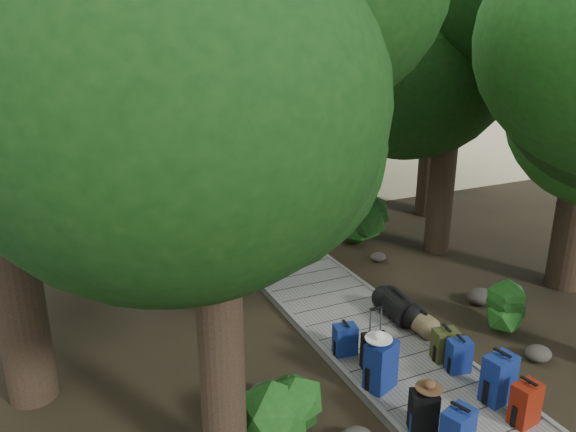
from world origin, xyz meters
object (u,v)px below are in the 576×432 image
backpack_left_b (424,410)px  backpack_right_c (459,354)px  backpack_left_d (345,338)px  sun_lounger (285,164)px  lone_suitcase_on_sand (213,183)px  backpack_left_a (457,431)px  duffel_right_khaki (420,322)px  duffel_right_black (398,307)px  kayak (83,180)px  suitcase_on_boardwalk (374,351)px  backpack_right_b (499,376)px  backpack_right_d (445,343)px  backpack_right_a (526,402)px  backpack_left_c (381,363)px

backpack_left_b → backpack_right_c: 1.58m
backpack_left_d → sun_lounger: bearing=79.6°
backpack_left_b → lone_suitcase_on_sand: 12.10m
backpack_left_a → sun_lounger: backpack_left_a is taller
duffel_right_khaki → duffel_right_black: size_ratio=0.74×
backpack_left_d → duffel_right_khaki: (1.51, 0.04, -0.08)m
duffel_right_khaki → backpack_right_c: bearing=-101.6°
kayak → sun_lounger: sun_lounger is taller
backpack_right_c → suitcase_on_boardwalk: size_ratio=0.99×
lone_suitcase_on_sand → kayak: (-3.74, 2.63, -0.13)m
backpack_right_b → duffel_right_black: bearing=79.8°
backpack_right_b → backpack_right_c: (-0.01, 0.79, -0.10)m
backpack_right_d → lone_suitcase_on_sand: backpack_right_d is taller
lone_suitcase_on_sand → sun_lounger: size_ratio=0.36×
backpack_left_b → sun_lounger: size_ratio=0.38×
backpack_left_a → backpack_right_b: 1.41m
backpack_right_a → duffel_right_khaki: backpack_right_a is taller
backpack_right_d → duffel_right_khaki: (0.17, 0.84, -0.09)m
backpack_left_c → sun_lounger: size_ratio=0.48×
backpack_left_c → backpack_right_c: (1.31, -0.15, -0.12)m
backpack_left_b → lone_suitcase_on_sand: backpack_left_b is taller
lone_suitcase_on_sand → backpack_right_a: bearing=-90.1°
sun_lounger → duffel_right_khaki: bearing=-122.5°
backpack_right_c → kayak: size_ratio=0.16×
backpack_right_c → duffel_right_khaki: bearing=93.5°
backpack_left_a → backpack_right_d: (1.27, 1.75, -0.09)m
backpack_left_b → backpack_right_c: (1.32, 0.86, -0.03)m
sun_lounger → lone_suitcase_on_sand: bearing=-173.2°
backpack_left_c → backpack_right_d: backpack_left_c is taller
sun_lounger → backpack_left_b: bearing=-126.6°
backpack_left_b → backpack_left_c: size_ratio=0.78×
duffel_right_khaki → sun_lounger: bearing=74.2°
backpack_right_b → lone_suitcase_on_sand: (-0.38, 11.99, -0.19)m
duffel_right_black → suitcase_on_boardwalk: bearing=-131.4°
backpack_left_a → backpack_right_c: 1.89m
duffel_right_khaki → suitcase_on_boardwalk: suitcase_on_boardwalk is taller
backpack_left_c → backpack_right_d: 1.35m
backpack_right_a → kayak: size_ratio=0.19×
backpack_right_a → kayak: (-4.09, 15.13, -0.25)m
lone_suitcase_on_sand → backpack_left_a: bearing=-95.7°
lone_suitcase_on_sand → suitcase_on_boardwalk: bearing=-95.8°
backpack_right_c → sun_lounger: 13.13m
backpack_right_b → backpack_right_d: backpack_right_b is taller
duffel_right_black → lone_suitcase_on_sand: (-0.47, 9.48, -0.04)m
backpack_left_c → backpack_left_d: size_ratio=1.51×
duffel_right_black → duffel_right_khaki: bearing=-74.5°
duffel_right_khaki → lone_suitcase_on_sand: 10.03m
backpack_right_d → sun_lounger: 12.79m
duffel_right_khaki → sun_lounger: 11.93m
backpack_left_b → backpack_right_d: bearing=63.7°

